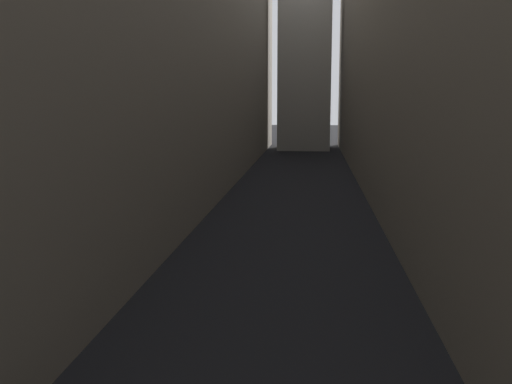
# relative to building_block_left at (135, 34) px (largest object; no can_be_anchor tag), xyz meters

# --- Properties ---
(ground_plane) EXTENTS (264.00, 264.00, 0.00)m
(ground_plane) POSITION_rel_building_block_left_xyz_m (12.31, -2.00, -12.48)
(ground_plane) COLOR black
(building_block_left) EXTENTS (13.61, 108.00, 24.96)m
(building_block_left) POSITION_rel_building_block_left_xyz_m (0.00, 0.00, 0.00)
(building_block_left) COLOR gray
(building_block_left) RESTS_ON ground
(building_block_right) EXTENTS (11.48, 108.00, 24.37)m
(building_block_right) POSITION_rel_building_block_left_xyz_m (23.55, 0.00, -0.30)
(building_block_right) COLOR #756B5B
(building_block_right) RESTS_ON ground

